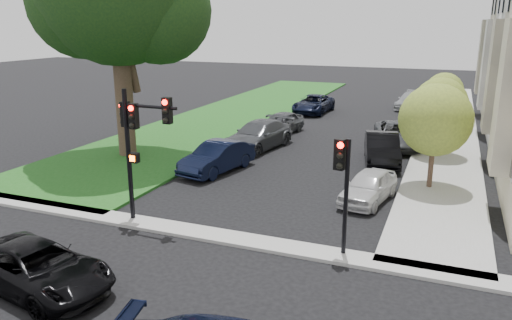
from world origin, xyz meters
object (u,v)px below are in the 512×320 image
at_px(small_tree_b, 440,105).
at_px(car_parked_8, 313,104).
at_px(small_tree_a, 435,120).
at_px(car_parked_7, 280,123).
at_px(traffic_signal_main, 137,132).
at_px(car_parked_4, 411,101).
at_px(traffic_signal_secondary, 343,176).
at_px(car_parked_0, 369,186).
at_px(car_parked_1, 382,149).
at_px(car_parked_2, 397,135).
at_px(car_cross_near, 38,268).
at_px(small_tree_c, 444,91).
at_px(car_parked_6, 258,135).
at_px(car_parked_5, 217,157).

bearing_deg(small_tree_b, car_parked_8, 132.57).
distance_m(small_tree_a, car_parked_7, 12.89).
xyz_separation_m(traffic_signal_main, car_parked_4, (6.95, 29.17, -2.69)).
bearing_deg(traffic_signal_secondary, car_parked_0, 89.79).
distance_m(small_tree_a, traffic_signal_main, 12.40).
xyz_separation_m(car_parked_1, car_parked_7, (-7.14, 4.65, -0.06)).
distance_m(car_parked_2, car_parked_4, 14.02).
height_order(car_parked_1, car_parked_8, car_parked_1).
bearing_deg(car_parked_2, car_parked_7, 162.27).
distance_m(car_cross_near, car_parked_1, 17.82).
relative_size(small_tree_b, car_cross_near, 0.92).
height_order(small_tree_c, car_parked_4, small_tree_c).
xyz_separation_m(small_tree_b, car_cross_near, (-9.50, -18.81, -2.21)).
bearing_deg(car_parked_1, car_parked_0, -98.48).
xyz_separation_m(traffic_signal_main, car_cross_near, (0.12, -5.12, -2.73)).
bearing_deg(small_tree_c, car_parked_2, -108.52).
relative_size(small_tree_b, car_parked_7, 1.02).
xyz_separation_m(small_tree_c, car_parked_4, (-2.66, 7.37, -1.84)).
distance_m(small_tree_c, car_parked_8, 10.27).
relative_size(small_tree_c, traffic_signal_main, 0.78).
height_order(car_parked_1, car_parked_7, car_parked_1).
relative_size(traffic_signal_main, car_cross_near, 1.05).
distance_m(car_parked_6, car_parked_8, 12.51).
height_order(traffic_signal_main, car_parked_0, traffic_signal_main).
height_order(small_tree_a, car_parked_8, small_tree_a).
distance_m(small_tree_a, car_parked_1, 4.91).
distance_m(traffic_signal_secondary, car_parked_0, 5.66).
bearing_deg(car_parked_2, traffic_signal_main, -127.60).
relative_size(car_parked_1, car_parked_5, 1.05).
bearing_deg(car_parked_0, car_cross_near, -114.59).
relative_size(car_cross_near, car_parked_6, 0.86).
relative_size(small_tree_a, small_tree_c, 1.22).
bearing_deg(car_parked_5, car_parked_2, 59.41).
bearing_deg(car_parked_6, small_tree_b, 21.27).
relative_size(traffic_signal_main, car_parked_6, 0.90).
bearing_deg(car_cross_near, small_tree_c, -9.22).
distance_m(small_tree_b, car_parked_2, 3.41).
bearing_deg(traffic_signal_main, small_tree_b, 54.92).
bearing_deg(car_parked_2, car_parked_4, 80.18).
height_order(traffic_signal_main, car_parked_7, traffic_signal_main).
height_order(car_cross_near, car_parked_5, car_parked_5).
relative_size(small_tree_a, car_cross_near, 1.00).
bearing_deg(traffic_signal_main, small_tree_a, 39.14).
relative_size(traffic_signal_main, car_parked_7, 1.16).
xyz_separation_m(car_parked_2, car_parked_4, (-0.44, 14.01, -0.04)).
relative_size(car_parked_1, car_parked_8, 0.92).
bearing_deg(small_tree_a, car_parked_0, -131.13).
relative_size(traffic_signal_secondary, car_parked_7, 0.90).
bearing_deg(small_tree_c, small_tree_b, -90.00).
bearing_deg(small_tree_b, car_parked_1, -137.11).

